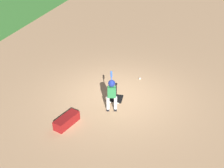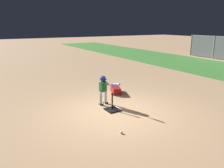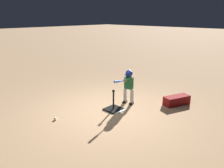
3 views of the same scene
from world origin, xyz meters
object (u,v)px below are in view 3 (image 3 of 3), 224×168
Objects in this scene: baseball at (55,119)px; batting_tee at (113,107)px; batter_child at (128,83)px; equipment_bag at (177,100)px.

batting_tee is at bearing 157.52° from baseball.
batter_child is (-0.64, 0.02, 0.62)m from batting_tee.
batter_child is at bearing -27.12° from equipment_bag.
batting_tee is 8.30× the size of baseball.
equipment_bag reaches higher than baseball.
baseball is (1.57, -0.65, -0.03)m from batting_tee.
batting_tee is 2.02m from equipment_bag.
equipment_bag is at bearing 131.76° from batter_child.
batter_child is 1.30× the size of equipment_bag.
batter_child is 1.62m from equipment_bag.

